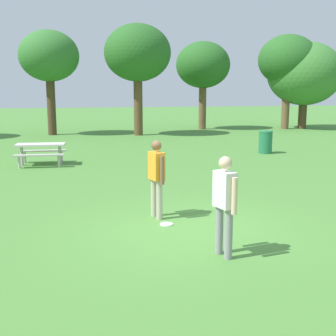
% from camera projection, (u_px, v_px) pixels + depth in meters
% --- Properties ---
extents(ground_plane, '(120.00, 120.00, 0.00)m').
position_uv_depth(ground_plane, '(188.00, 227.00, 8.67)').
color(ground_plane, '#4C8438').
extents(person_thrower, '(0.31, 0.59, 1.64)m').
position_uv_depth(person_thrower, '(225.00, 200.00, 6.98)').
color(person_thrower, gray).
rests_on(person_thrower, ground).
extents(person_catcher, '(0.31, 0.59, 1.64)m').
position_uv_depth(person_catcher, '(157.00, 174.00, 9.13)').
color(person_catcher, '#B7AD93').
rests_on(person_catcher, ground).
extents(frisbee, '(0.26, 0.26, 0.03)m').
position_uv_depth(frisbee, '(166.00, 224.00, 8.79)').
color(frisbee, white).
rests_on(frisbee, ground).
extents(picnic_table_near, '(1.79, 1.52, 0.77)m').
position_uv_depth(picnic_table_near, '(41.00, 149.00, 15.69)').
color(picnic_table_near, beige).
rests_on(picnic_table_near, ground).
extents(trash_can_beside_table, '(0.59, 0.59, 0.96)m').
position_uv_depth(trash_can_beside_table, '(266.00, 142.00, 18.61)').
color(trash_can_beside_table, '#237047').
rests_on(trash_can_beside_table, ground).
extents(tree_broad_center, '(3.47, 3.47, 6.08)m').
position_uv_depth(tree_broad_center, '(49.00, 57.00, 25.53)').
color(tree_broad_center, '#4C3823').
rests_on(tree_broad_center, ground).
extents(tree_far_right, '(3.85, 3.85, 6.40)m').
position_uv_depth(tree_far_right, '(138.00, 54.00, 25.30)').
color(tree_far_right, brown).
rests_on(tree_far_right, ground).
extents(tree_slender_mid, '(3.61, 3.61, 5.83)m').
position_uv_depth(tree_slender_mid, '(203.00, 66.00, 29.30)').
color(tree_slender_mid, brown).
rests_on(tree_slender_mid, ground).
extents(tree_back_left, '(3.95, 3.95, 6.31)m').
position_uv_depth(tree_back_left, '(288.00, 61.00, 29.49)').
color(tree_back_left, brown).
rests_on(tree_back_left, ground).
extents(tree_back_right, '(5.02, 5.02, 5.88)m').
position_uv_depth(tree_back_right, '(305.00, 74.00, 29.91)').
color(tree_back_right, '#4C3823').
rests_on(tree_back_right, ground).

